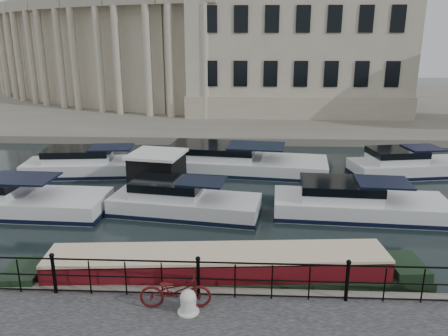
# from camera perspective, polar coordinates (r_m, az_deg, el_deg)

# --- Properties ---
(ground_plane) EXTENTS (160.00, 160.00, 0.00)m
(ground_plane) POSITION_cam_1_polar(r_m,az_deg,el_deg) (14.73, -2.37, -13.48)
(ground_plane) COLOR black
(ground_plane) RESTS_ON ground
(far_bank) EXTENTS (120.00, 42.00, 0.55)m
(far_bank) POSITION_cam_1_polar(r_m,az_deg,el_deg) (52.22, 1.38, 8.57)
(far_bank) COLOR #6B665B
(far_bank) RESTS_ON ground_plane
(railing) EXTENTS (24.14, 0.14, 1.22)m
(railing) POSITION_cam_1_polar(r_m,az_deg,el_deg) (12.20, -3.39, -13.82)
(railing) COLOR black
(railing) RESTS_ON near_quay
(civic_building) EXTENTS (53.55, 31.84, 16.85)m
(civic_building) POSITION_cam_1_polar(r_m,az_deg,el_deg) (47.49, 0.06, 15.98)
(civic_building) COLOR #ADA38C
(civic_building) RESTS_ON far_bank
(bicycle) EXTENTS (1.92, 0.78, 0.99)m
(bicycle) POSITION_cam_1_polar(r_m,az_deg,el_deg) (11.90, -6.37, -15.62)
(bicycle) COLOR #4B0D0E
(bicycle) RESTS_ON near_quay
(mooring_bollard) EXTENTS (0.57, 0.57, 0.64)m
(mooring_bollard) POSITION_cam_1_polar(r_m,az_deg,el_deg) (11.78, -4.70, -17.05)
(mooring_bollard) COLOR silver
(mooring_bollard) RESTS_ON near_quay
(narrowboat) EXTENTS (12.92, 2.71, 1.48)m
(narrowboat) POSITION_cam_1_polar(r_m,az_deg,el_deg) (13.79, -0.83, -13.96)
(narrowboat) COLOR black
(narrowboat) RESTS_ON ground_plane
(harbour_hut) EXTENTS (3.81, 3.36, 2.21)m
(harbour_hut) POSITION_cam_1_polar(r_m,az_deg,el_deg) (21.62, -8.66, -0.99)
(harbour_hut) COLOR #6B665B
(harbour_hut) RESTS_ON ground_plane
(cabin_cruisers) EXTENTS (28.27, 10.65, 1.99)m
(cabin_cruisers) POSITION_cam_1_polar(r_m,az_deg,el_deg) (22.36, -3.14, -1.81)
(cabin_cruisers) COLOR silver
(cabin_cruisers) RESTS_ON ground_plane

